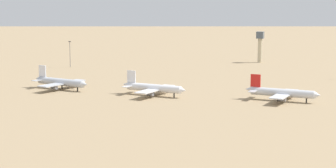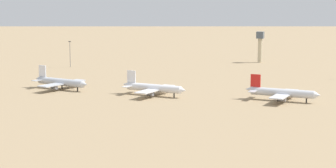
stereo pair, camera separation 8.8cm
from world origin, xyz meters
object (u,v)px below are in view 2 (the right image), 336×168
parked_jet_white_2 (60,82)px  light_pole_west (70,52)px  parked_jet_white_3 (153,88)px  parked_jet_red_4 (282,93)px  control_tower (260,44)px

parked_jet_white_2 → light_pole_west: (-46.96, 90.10, 6.40)m
parked_jet_white_3 → parked_jet_red_4: (61.96, 7.62, 0.02)m
parked_jet_red_4 → control_tower: size_ratio=1.56×
parked_jet_white_2 → parked_jet_red_4: size_ratio=1.00×
parked_jet_white_3 → control_tower: control_tower is taller
parked_jet_white_2 → control_tower: (70.47, 167.37, 10.00)m
parked_jet_white_2 → light_pole_west: bearing=129.2°
parked_jet_red_4 → parked_jet_white_3: bearing=-168.1°
parked_jet_red_4 → control_tower: (-44.95, 160.70, 10.03)m
parked_jet_white_2 → parked_jet_white_3: parked_jet_white_2 is taller
parked_jet_white_3 → parked_jet_red_4: size_ratio=0.99×
parked_jet_white_2 → light_pole_west: light_pole_west is taller
parked_jet_red_4 → light_pole_west: light_pole_west is taller
parked_jet_white_3 → parked_jet_white_2: bearing=-173.6°
control_tower → light_pole_west: size_ratio=1.27×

